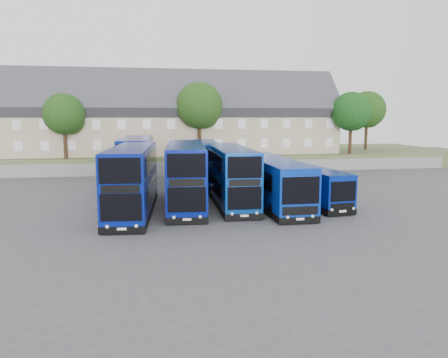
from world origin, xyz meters
TOP-DOWN VIEW (x-y plane):
  - ground at (0.00, 0.00)m, footprint 120.00×120.00m
  - retaining_wall at (0.00, 24.00)m, footprint 70.00×0.40m
  - earth_bank at (0.00, 34.00)m, footprint 80.00×20.00m
  - terrace_row at (-3.00, 30.00)m, footprint 48.00×10.40m
  - dd_front_left at (-5.74, 2.90)m, footprint 3.83×12.29m
  - dd_front_mid at (-1.73, 4.65)m, footprint 3.78×12.39m
  - dd_front_right at (1.86, 4.66)m, footprint 3.00×11.54m
  - dd_rear_left at (-5.61, 15.40)m, footprint 3.55×12.34m
  - dd_rear_right at (1.45, 16.58)m, footprint 3.44×10.97m
  - coach_east_a at (5.10, 4.10)m, footprint 2.97×13.50m
  - coach_east_b at (8.35, 4.38)m, footprint 3.12×10.82m
  - tree_west at (-13.85, 25.10)m, footprint 4.80×4.80m
  - tree_mid at (2.15, 25.60)m, footprint 5.76×5.76m
  - tree_east at (22.15, 25.10)m, footprint 5.12×5.12m
  - tree_far at (28.15, 32.10)m, footprint 5.44×5.44m

SIDE VIEW (x-z plane):
  - ground at x=0.00m, z-range 0.00..0.00m
  - retaining_wall at x=0.00m, z-range 0.00..1.50m
  - earth_bank at x=0.00m, z-range 0.00..2.00m
  - coach_east_b at x=8.35m, z-range -0.03..2.89m
  - coach_east_a at x=5.10m, z-range -0.03..3.65m
  - dd_rear_right at x=1.45m, z-range -0.04..4.25m
  - dd_front_right at x=1.86m, z-range -0.04..4.52m
  - dd_front_left at x=-5.74m, z-range -0.04..4.77m
  - dd_rear_left at x=-5.61m, z-range -0.04..4.81m
  - dd_front_mid at x=-1.73m, z-range -0.04..4.82m
  - terrace_row at x=-3.00m, z-range 1.00..12.20m
  - tree_west at x=-13.85m, z-range 3.23..10.88m
  - tree_east at x=22.15m, z-range 3.31..11.47m
  - tree_far at x=28.15m, z-range 3.39..12.06m
  - tree_mid at x=2.15m, z-range 3.48..12.66m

